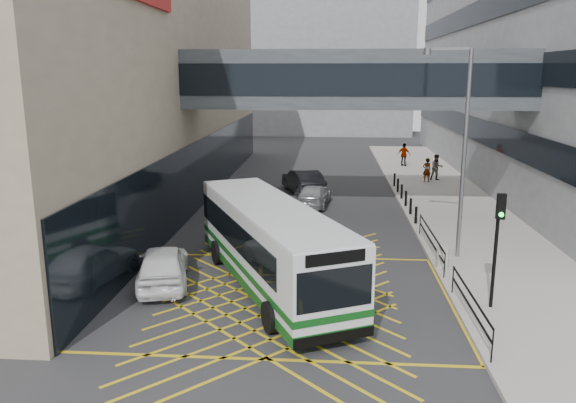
% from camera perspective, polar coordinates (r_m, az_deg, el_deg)
% --- Properties ---
extents(ground, '(120.00, 120.00, 0.00)m').
position_cam_1_polar(ground, '(20.35, -0.84, -9.69)').
color(ground, '#333335').
extents(building_whsmith, '(24.17, 42.00, 16.00)m').
position_cam_1_polar(building_whsmith, '(39.89, -25.91, 11.90)').
color(building_whsmith, gray).
rests_on(building_whsmith, ground).
extents(building_far, '(28.00, 16.00, 18.00)m').
position_cam_1_polar(building_far, '(78.81, 1.57, 13.75)').
color(building_far, gray).
rests_on(building_far, ground).
extents(skybridge, '(20.00, 4.10, 3.00)m').
position_cam_1_polar(skybridge, '(30.75, 6.84, 12.22)').
color(skybridge, '#40454B').
rests_on(skybridge, ground).
extents(pavement, '(6.00, 54.00, 0.16)m').
position_cam_1_polar(pavement, '(35.36, 16.06, -0.25)').
color(pavement, '#A8A39A').
rests_on(pavement, ground).
extents(box_junction, '(12.00, 9.00, 0.01)m').
position_cam_1_polar(box_junction, '(20.35, -0.84, -9.68)').
color(box_junction, gold).
rests_on(box_junction, ground).
extents(bus, '(7.01, 11.18, 3.13)m').
position_cam_1_polar(bus, '(20.88, -1.89, -4.22)').
color(bus, silver).
rests_on(bus, ground).
extents(car_white, '(3.08, 5.25, 1.56)m').
position_cam_1_polar(car_white, '(21.76, -12.58, -6.28)').
color(car_white, white).
rests_on(car_white, ground).
extents(car_dark, '(3.65, 5.49, 1.60)m').
position_cam_1_polar(car_dark, '(37.41, 1.55, 2.08)').
color(car_dark, '#222227').
rests_on(car_dark, ground).
extents(car_silver, '(2.32, 4.49, 1.34)m').
position_cam_1_polar(car_silver, '(33.77, 2.60, 0.67)').
color(car_silver, '#9A9DA2').
rests_on(car_silver, ground).
extents(traffic_light, '(0.28, 0.45, 3.93)m').
position_cam_1_polar(traffic_light, '(19.43, 20.53, -3.15)').
color(traffic_light, black).
rests_on(traffic_light, pavement).
extents(street_lamp, '(1.93, 0.87, 8.67)m').
position_cam_1_polar(street_lamp, '(24.22, 17.09, 5.89)').
color(street_lamp, slate).
rests_on(street_lamp, pavement).
extents(litter_bin, '(0.49, 0.49, 0.84)m').
position_cam_1_polar(litter_bin, '(23.57, 15.42, -5.46)').
color(litter_bin, '#ADA89E').
rests_on(litter_bin, pavement).
extents(kerb_railings, '(0.05, 12.54, 1.00)m').
position_cam_1_polar(kerb_railings, '(22.10, 15.76, -5.90)').
color(kerb_railings, black).
rests_on(kerb_railings, pavement).
extents(bollards, '(0.14, 10.14, 0.90)m').
position_cam_1_polar(bollards, '(34.78, 11.67, 0.67)').
color(bollards, black).
rests_on(bollards, pavement).
extents(pedestrian_a, '(0.78, 0.64, 1.72)m').
position_cam_1_polar(pedestrian_a, '(41.68, 13.92, 3.13)').
color(pedestrian_a, gray).
rests_on(pedestrian_a, pavement).
extents(pedestrian_b, '(0.98, 0.65, 1.89)m').
position_cam_1_polar(pedestrian_b, '(42.44, 14.86, 3.36)').
color(pedestrian_b, gray).
rests_on(pedestrian_b, pavement).
extents(pedestrian_c, '(1.25, 1.05, 1.91)m').
position_cam_1_polar(pedestrian_c, '(48.46, 11.72, 4.68)').
color(pedestrian_c, gray).
rests_on(pedestrian_c, pavement).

